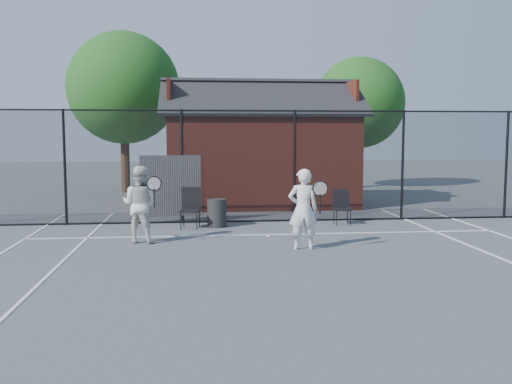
{
  "coord_description": "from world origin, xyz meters",
  "views": [
    {
      "loc": [
        -1.63,
        -10.1,
        2.35
      ],
      "look_at": [
        -0.34,
        2.15,
        1.1
      ],
      "focal_mm": 40.0,
      "sensor_mm": 36.0,
      "label": 1
    }
  ],
  "objects": [
    {
      "name": "court_lines",
      "position": [
        0.0,
        -1.32,
        0.01
      ],
      "size": [
        11.02,
        18.0,
        0.01
      ],
      "color": "silver",
      "rests_on": "ground"
    },
    {
      "name": "waste_bin",
      "position": [
        -1.12,
        4.28,
        0.36
      ],
      "size": [
        0.54,
        0.54,
        0.71
      ],
      "primitive_type": "cylinder",
      "rotation": [
        0.0,
        0.0,
        -0.11
      ],
      "color": "black",
      "rests_on": "ground"
    },
    {
      "name": "player_front",
      "position": [
        0.54,
        1.26,
        0.83
      ],
      "size": [
        0.75,
        0.57,
        1.66
      ],
      "color": "white",
      "rests_on": "ground"
    },
    {
      "name": "fence",
      "position": [
        -0.3,
        5.0,
        1.45
      ],
      "size": [
        22.04,
        3.0,
        3.0
      ],
      "color": "black",
      "rests_on": "ground"
    },
    {
      "name": "tree_right",
      "position": [
        5.5,
        14.5,
        3.71
      ],
      "size": [
        3.97,
        3.97,
        5.7
      ],
      "color": "#382616",
      "rests_on": "ground"
    },
    {
      "name": "ground",
      "position": [
        0.0,
        0.0,
        0.0
      ],
      "size": [
        80.0,
        80.0,
        0.0
      ],
      "primitive_type": "plane",
      "color": "#464A50",
      "rests_on": "ground"
    },
    {
      "name": "clubhouse",
      "position": [
        0.5,
        9.0,
        1.61
      ],
      "size": [
        6.5,
        4.36,
        4.19
      ],
      "color": "maroon",
      "rests_on": "ground"
    },
    {
      "name": "tree_left",
      "position": [
        -4.5,
        13.5,
        4.19
      ],
      "size": [
        4.48,
        4.48,
        6.44
      ],
      "color": "#382616",
      "rests_on": "ground"
    },
    {
      "name": "chair_left",
      "position": [
        -1.79,
        4.1,
        0.5
      ],
      "size": [
        0.55,
        0.57,
        1.0
      ],
      "primitive_type": "cube",
      "rotation": [
        0.0,
        0.0,
        -0.16
      ],
      "color": "black",
      "rests_on": "ground"
    },
    {
      "name": "chair_right",
      "position": [
        2.15,
        4.32,
        0.45
      ],
      "size": [
        0.45,
        0.47,
        0.9
      ],
      "primitive_type": "cube",
      "rotation": [
        0.0,
        0.0,
        -0.04
      ],
      "color": "black",
      "rests_on": "ground"
    },
    {
      "name": "player_back",
      "position": [
        -2.86,
        2.38,
        0.84
      ],
      "size": [
        0.99,
        0.87,
        1.67
      ],
      "color": "silver",
      "rests_on": "ground"
    }
  ]
}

